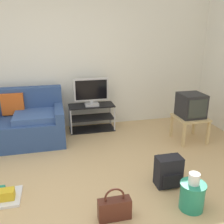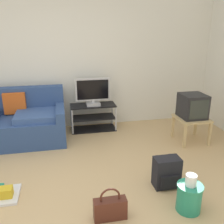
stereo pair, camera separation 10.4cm
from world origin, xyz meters
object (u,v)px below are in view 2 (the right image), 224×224
object	(u,v)px
tv_stand	(93,117)
backpack	(167,173)
handbag	(110,208)
crt_tv	(193,106)
cleaning_bucket	(189,196)
side_table	(191,121)
couch	(9,123)
flat_tv	(93,92)

from	to	relation	value
tv_stand	backpack	distance (m)	2.07
backpack	handbag	distance (m)	0.87
tv_stand	handbag	bearing A→B (deg)	-93.66
handbag	crt_tv	bearing A→B (deg)	42.29
crt_tv	cleaning_bucket	xyz separation A→B (m)	(-0.86, -1.58, -0.44)
side_table	crt_tv	size ratio (longest dim) A/B	1.22
side_table	handbag	bearing A→B (deg)	-138.01
couch	cleaning_bucket	xyz separation A→B (m)	(2.13, -2.19, -0.15)
couch	crt_tv	world-z (taller)	couch
backpack	tv_stand	bearing A→B (deg)	107.81
tv_stand	backpack	size ratio (longest dim) A/B	2.21
backpack	handbag	world-z (taller)	backpack
side_table	flat_tv	bearing A→B (deg)	151.64
flat_tv	side_table	bearing A→B (deg)	-28.36
cleaning_bucket	backpack	bearing A→B (deg)	97.25
handbag	cleaning_bucket	world-z (taller)	cleaning_bucket
backpack	cleaning_bucket	bearing A→B (deg)	-82.37
tv_stand	flat_tv	bearing A→B (deg)	-90.00
tv_stand	backpack	bearing A→B (deg)	-72.56
tv_stand	side_table	world-z (taller)	tv_stand
couch	tv_stand	xyz separation A→B (m)	(1.45, 0.23, -0.08)
tv_stand	cleaning_bucket	distance (m)	2.51
side_table	cleaning_bucket	world-z (taller)	side_table
crt_tv	handbag	xyz separation A→B (m)	(-1.69, -1.54, -0.50)
flat_tv	side_table	xyz separation A→B (m)	(1.54, -0.83, -0.38)
cleaning_bucket	side_table	bearing A→B (deg)	61.16
couch	crt_tv	size ratio (longest dim) A/B	4.53
flat_tv	handbag	xyz separation A→B (m)	(-0.15, -2.35, -0.61)
side_table	crt_tv	xyz separation A→B (m)	(0.00, 0.02, 0.26)
flat_tv	side_table	distance (m)	1.79
handbag	side_table	bearing A→B (deg)	41.99
side_table	crt_tv	distance (m)	0.26
backpack	flat_tv	bearing A→B (deg)	108.00
side_table	couch	bearing A→B (deg)	168.26
crt_tv	cleaning_bucket	world-z (taller)	crt_tv
flat_tv	crt_tv	xyz separation A→B (m)	(1.54, -0.81, -0.11)
couch	flat_tv	xyz separation A→B (m)	(1.45, 0.21, 0.41)
couch	side_table	xyz separation A→B (m)	(2.99, -0.62, 0.03)
side_table	handbag	world-z (taller)	side_table
crt_tv	backpack	bearing A→B (deg)	-128.96
couch	tv_stand	bearing A→B (deg)	9.06
crt_tv	flat_tv	bearing A→B (deg)	152.10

